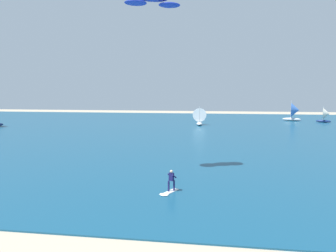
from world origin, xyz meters
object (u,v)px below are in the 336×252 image
object	(u,v)px
sailboat_near_shore	(294,112)
sailboat_outermost	(200,116)
kite	(153,2)
kitesurfer	(170,184)
sailboat_center_horizon	(326,115)

from	to	relation	value
sailboat_near_shore	sailboat_outermost	bearing A→B (deg)	-151.85
kite	sailboat_outermost	size ratio (longest dim) A/B	1.16
kitesurfer	sailboat_center_horizon	world-z (taller)	sailboat_center_horizon
sailboat_near_shore	sailboat_center_horizon	bearing A→B (deg)	-24.10
kite	sailboat_center_horizon	bearing A→B (deg)	57.68
sailboat_outermost	kite	bearing A→B (deg)	-93.54
kitesurfer	sailboat_outermost	world-z (taller)	sailboat_outermost
kitesurfer	kite	size ratio (longest dim) A/B	0.40
sailboat_outermost	sailboat_near_shore	world-z (taller)	sailboat_near_shore
sailboat_center_horizon	sailboat_near_shore	world-z (taller)	sailboat_near_shore
kite	sailboat_near_shore	size ratio (longest dim) A/B	0.95
kitesurfer	kite	distance (m)	15.17
sailboat_outermost	sailboat_center_horizon	bearing A→B (deg)	17.87
kite	sailboat_center_horizon	size ratio (longest dim) A/B	1.26
kitesurfer	sailboat_center_horizon	distance (m)	64.23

